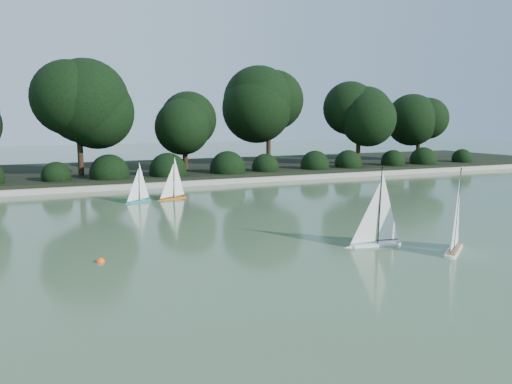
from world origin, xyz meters
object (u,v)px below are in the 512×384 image
sailboat_orange (171,192)px  race_buoy (101,262)px  sailboat_white_a (372,233)px  sailboat_white_b (455,237)px  sailboat_teal (136,195)px

sailboat_orange → race_buoy: bearing=-114.2°
sailboat_orange → race_buoy: size_ratio=9.75×
sailboat_white_a → sailboat_orange: (-2.10, 6.85, -0.03)m
sailboat_white_b → sailboat_teal: (-4.30, 7.58, -0.05)m
sailboat_white_b → sailboat_white_a: bearing=143.6°
sailboat_teal → sailboat_white_a: bearing=-65.1°
race_buoy → sailboat_white_b: bearing=-16.9°
sailboat_white_b → race_buoy: size_ratio=11.26×
sailboat_white_a → race_buoy: 4.85m
sailboat_white_a → sailboat_orange: size_ratio=1.14×
sailboat_orange → sailboat_teal: size_ratio=1.10×
sailboat_white_b → sailboat_orange: 8.39m
sailboat_white_a → sailboat_white_b: 1.47m
sailboat_white_b → sailboat_teal: 8.71m
sailboat_white_b → race_buoy: (-5.93, 1.81, -0.25)m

